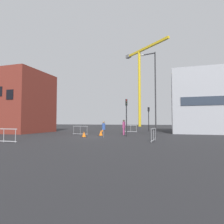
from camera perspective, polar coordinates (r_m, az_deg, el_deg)
The scene contains 16 objects.
ground at distance 20.02m, azimuth -5.82°, elevation -7.54°, with size 160.00×160.00×0.00m, color #28282B.
brick_building at distance 32.45m, azimuth -26.95°, elevation 2.51°, with size 9.19×7.85×9.02m.
office_block at distance 31.06m, azimuth 29.63°, elevation 2.52°, with size 12.94×8.66×8.72m.
construction_crane at distance 65.43m, azimuth 8.54°, elevation 10.99°, with size 15.59×13.70×26.10m.
streetlamp_tall at distance 20.89m, azimuth 12.51°, elevation 7.05°, with size 1.66×0.48×9.11m.
traffic_light_near at distance 20.83m, azimuth 4.37°, elevation 0.19°, with size 0.29×0.39×4.10m.
traffic_light_corner at distance 31.91m, azimuth 10.98°, elevation -0.94°, with size 0.30×0.39×4.01m.
pedestrian_walking at distance 19.38m, azimuth -2.53°, elevation -4.86°, with size 0.34×0.34×1.66m.
pedestrian_waiting at distance 23.08m, azimuth 3.59°, elevation -4.24°, with size 0.34×0.34×1.85m.
safety_barrier_left_run at distance 29.21m, azimuth 5.65°, elevation -4.98°, with size 1.97×0.14×1.08m.
safety_barrier_mid_span at distance 15.87m, azimuth 12.36°, elevation -6.67°, with size 0.23×2.21×1.08m.
safety_barrier_rear at distance 23.91m, azimuth -9.54°, elevation -5.41°, with size 2.15×0.26×1.08m.
safety_barrier_front at distance 17.18m, azimuth -29.83°, elevation -6.05°, with size 2.58×0.11×1.08m.
traffic_cone_striped at distance 30.49m, azimuth -2.92°, elevation -5.50°, with size 0.52×0.52×0.53m.
traffic_cone_on_verge at distance 20.13m, azimuth -8.43°, elevation -6.74°, with size 0.57×0.57×0.58m.
traffic_cone_by_barrier at distance 21.91m, azimuth -3.38°, elevation -6.40°, with size 0.61×0.61×0.61m.
Camera 1 is at (7.71, -18.40, 1.62)m, focal length 30.35 mm.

